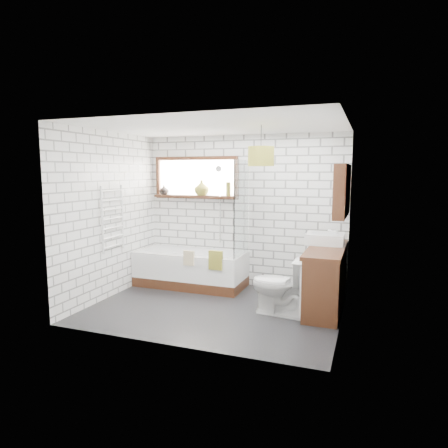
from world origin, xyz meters
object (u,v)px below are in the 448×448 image
(bathtub, at_px, (191,268))
(vanity, at_px, (326,278))
(toilet, at_px, (280,285))
(pendant, at_px, (261,156))
(basin, at_px, (325,239))

(bathtub, xyz_separation_m, vanity, (2.24, -0.37, 0.14))
(vanity, height_order, toilet, vanity)
(bathtub, bearing_deg, vanity, -9.27)
(bathtub, bearing_deg, toilet, -26.02)
(toilet, xyz_separation_m, pendant, (-0.28, -0.03, 1.70))
(bathtub, xyz_separation_m, pendant, (1.42, -0.86, 1.81))
(bathtub, distance_m, vanity, 2.28)
(basin, xyz_separation_m, toilet, (-0.48, -0.75, -0.54))
(bathtub, relative_size, toilet, 2.24)
(basin, bearing_deg, vanity, -78.06)
(bathtub, relative_size, basin, 3.40)
(basin, xyz_separation_m, pendant, (-0.77, -0.78, 1.16))
(basin, relative_size, toilet, 0.66)
(vanity, bearing_deg, bathtub, 170.73)
(bathtub, distance_m, toilet, 1.90)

